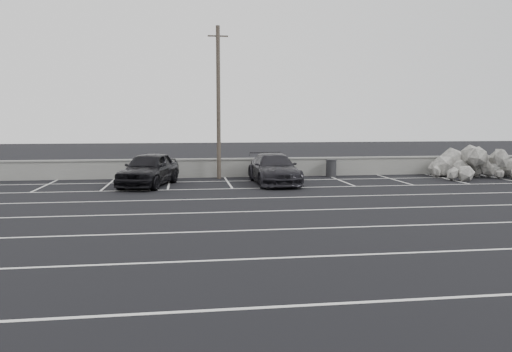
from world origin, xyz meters
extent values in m
plane|color=black|center=(0.00, 0.00, 0.00)|extent=(120.00, 120.00, 0.00)
cube|color=gray|center=(0.00, 14.00, 0.50)|extent=(50.00, 0.35, 1.00)
cube|color=gray|center=(0.00, 14.00, 1.02)|extent=(50.00, 0.45, 0.08)
cube|color=silver|center=(0.00, -6.00, 0.00)|extent=(36.00, 0.10, 0.01)
cube|color=silver|center=(0.00, -3.00, 0.00)|extent=(36.00, 0.10, 0.01)
cube|color=silver|center=(0.00, 0.00, 0.00)|extent=(36.00, 0.10, 0.01)
cube|color=silver|center=(0.00, 3.00, 0.00)|extent=(36.00, 0.10, 0.01)
cube|color=silver|center=(0.00, 6.00, 0.00)|extent=(36.00, 0.10, 0.01)
cube|color=silver|center=(0.00, 9.00, 0.00)|extent=(36.00, 0.10, 0.01)
cube|color=silver|center=(0.00, 12.00, 0.00)|extent=(36.00, 0.10, 0.01)
cube|color=silver|center=(-11.00, 11.50, 0.00)|extent=(0.10, 5.00, 0.01)
cube|color=silver|center=(-8.00, 11.50, 0.00)|extent=(0.10, 5.00, 0.01)
cube|color=silver|center=(-5.00, 11.50, 0.00)|extent=(0.10, 5.00, 0.01)
cube|color=silver|center=(-2.00, 11.50, 0.00)|extent=(0.10, 5.00, 0.01)
cube|color=silver|center=(1.00, 11.50, 0.00)|extent=(0.10, 5.00, 0.01)
cube|color=silver|center=(4.00, 11.50, 0.00)|extent=(0.10, 5.00, 0.01)
cube|color=silver|center=(7.00, 11.50, 0.00)|extent=(0.10, 5.00, 0.01)
cube|color=silver|center=(10.00, 11.50, 0.00)|extent=(0.10, 5.00, 0.01)
cube|color=silver|center=(13.00, 11.50, 0.00)|extent=(0.10, 5.00, 0.01)
imported|color=black|center=(-5.94, 10.61, 0.83)|extent=(3.19, 5.19, 1.65)
imported|color=black|center=(0.25, 10.62, 0.75)|extent=(2.21, 5.23, 1.50)
cylinder|color=#4C4238|center=(-2.35, 13.20, 4.11)|extent=(0.22, 0.22, 8.21)
cube|color=#4C4238|center=(-2.35, 13.20, 7.66)|extent=(1.09, 0.07, 0.07)
cylinder|color=#262629|center=(4.04, 13.28, 0.47)|extent=(0.75, 0.75, 0.94)
cylinder|color=#262629|center=(4.04, 13.28, 0.96)|extent=(0.83, 0.83, 0.05)
camera|label=1|loc=(-4.17, -14.04, 3.14)|focal=35.00mm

